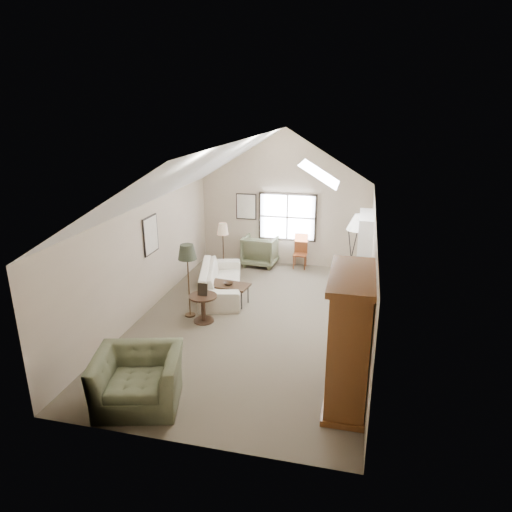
% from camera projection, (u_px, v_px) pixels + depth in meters
% --- Properties ---
extents(room_shell, '(5.01, 8.01, 4.00)m').
position_uv_depth(room_shell, '(251.00, 177.00, 9.20)').
color(room_shell, brown).
rests_on(room_shell, ground).
extents(window, '(1.72, 0.08, 1.42)m').
position_uv_depth(window, '(287.00, 217.00, 13.39)').
color(window, black).
rests_on(window, room_shell).
extents(skylight, '(0.80, 1.20, 0.52)m').
position_uv_depth(skylight, '(321.00, 173.00, 9.74)').
color(skylight, white).
rests_on(skylight, room_shell).
extents(wall_art, '(1.97, 3.71, 0.88)m').
position_uv_depth(wall_art, '(200.00, 220.00, 11.87)').
color(wall_art, black).
rests_on(wall_art, room_shell).
extents(armoire, '(0.60, 1.50, 2.20)m').
position_uv_depth(armoire, '(349.00, 339.00, 7.18)').
color(armoire, brown).
rests_on(armoire, ground).
extents(tv_alcove, '(0.32, 1.30, 2.10)m').
position_uv_depth(tv_alcove, '(364.00, 258.00, 10.81)').
color(tv_alcove, white).
rests_on(tv_alcove, ground).
extents(media_console, '(0.34, 1.18, 0.60)m').
position_uv_depth(media_console, '(360.00, 291.00, 11.09)').
color(media_console, '#382316').
rests_on(media_console, ground).
extents(tv_panel, '(0.05, 0.90, 0.55)m').
position_uv_depth(tv_panel, '(362.00, 267.00, 10.89)').
color(tv_panel, black).
rests_on(tv_panel, media_console).
extents(sofa, '(1.59, 2.66, 0.73)m').
position_uv_depth(sofa, '(221.00, 280.00, 11.58)').
color(sofa, '#EDE8CD').
rests_on(sofa, ground).
extents(armchair_near, '(1.60, 1.49, 0.87)m').
position_uv_depth(armchair_near, '(138.00, 379.00, 7.30)').
color(armchair_near, '#5D5F43').
rests_on(armchair_near, ground).
extents(armchair_far, '(1.05, 1.08, 0.91)m').
position_uv_depth(armchair_far, '(261.00, 250.00, 13.62)').
color(armchair_far, '#535B3F').
rests_on(armchair_far, ground).
extents(coffee_table, '(1.03, 0.66, 0.50)m').
position_uv_depth(coffee_table, '(229.00, 294.00, 11.02)').
color(coffee_table, '#3B2518').
rests_on(coffee_table, ground).
extents(bowl, '(0.26, 0.26, 0.06)m').
position_uv_depth(bowl, '(229.00, 283.00, 10.94)').
color(bowl, '#322414').
rests_on(bowl, coffee_table).
extents(side_table, '(0.77, 0.77, 0.62)m').
position_uv_depth(side_table, '(203.00, 308.00, 10.09)').
color(side_table, '#311B14').
rests_on(side_table, ground).
extents(side_chair, '(0.39, 0.39, 1.00)m').
position_uv_depth(side_chair, '(300.00, 252.00, 13.35)').
color(side_chair, brown).
rests_on(side_chair, ground).
extents(tripod_lamp, '(0.76, 0.76, 2.02)m').
position_uv_depth(tripod_lamp, '(356.00, 251.00, 11.74)').
color(tripod_lamp, white).
rests_on(tripod_lamp, ground).
extents(dark_lamp, '(0.51, 0.51, 1.74)m').
position_uv_depth(dark_lamp, '(189.00, 280.00, 10.19)').
color(dark_lamp, '#272C1F').
rests_on(dark_lamp, ground).
extents(tan_lamp, '(0.38, 0.38, 1.56)m').
position_uv_depth(tan_lamp, '(223.00, 250.00, 12.61)').
color(tan_lamp, tan).
rests_on(tan_lamp, ground).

